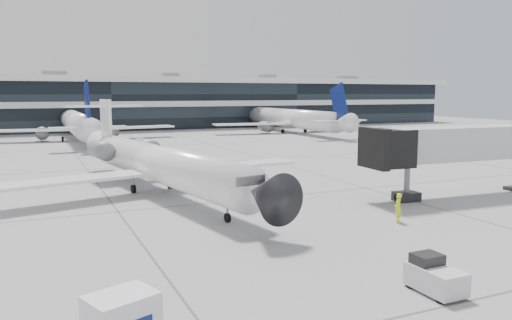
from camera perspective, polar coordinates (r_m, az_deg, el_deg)
name	(u,v)px	position (r m, az deg, el deg)	size (l,w,h in m)	color
ground	(256,199)	(37.06, 0.02, -4.45)	(220.00, 220.00, 0.00)	gray
terminal	(105,106)	(116.03, -16.92, 5.97)	(170.00, 22.00, 10.00)	black
bg_jet_center	(78,140)	(88.65, -19.67, 2.19)	(32.00, 40.00, 9.60)	white
bg_jet_right	(289,132)	(100.04, 3.83, 3.19)	(32.00, 40.00, 9.60)	white
regional_jet	(157,162)	(39.43, -11.24, -0.25)	(24.84, 30.98, 7.17)	white
jet_bridge	(475,143)	(41.42, 23.76, 1.75)	(17.01, 4.24, 5.46)	silver
ramp_worker	(398,208)	(31.48, 15.91, -5.27)	(0.65, 0.43, 1.78)	#E4FE1A
baggage_tug	(434,276)	(21.27, 19.72, -12.41)	(1.34, 2.25, 1.43)	silver
traffic_cone	(240,183)	(42.05, -1.85, -2.60)	(0.43, 0.43, 0.61)	orange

